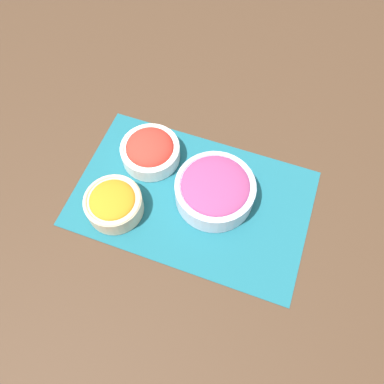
% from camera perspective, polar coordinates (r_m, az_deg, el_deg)
% --- Properties ---
extents(ground_plane, '(3.00, 3.00, 0.00)m').
position_cam_1_polar(ground_plane, '(0.96, 0.00, -0.95)').
color(ground_plane, '#422D1E').
extents(placemat, '(0.59, 0.37, 0.00)m').
position_cam_1_polar(placemat, '(0.95, 0.00, -0.90)').
color(placemat, '#195B6B').
rests_on(placemat, ground_plane).
extents(onion_bowl, '(0.20, 0.20, 0.08)m').
position_cam_1_polar(onion_bowl, '(0.92, 3.53, 0.46)').
color(onion_bowl, silver).
rests_on(onion_bowl, placemat).
extents(carrot_bowl, '(0.14, 0.14, 0.07)m').
position_cam_1_polar(carrot_bowl, '(0.93, -11.87, -1.66)').
color(carrot_bowl, beige).
rests_on(carrot_bowl, placemat).
extents(tomato_bowl, '(0.15, 0.15, 0.07)m').
position_cam_1_polar(tomato_bowl, '(0.99, -6.39, 6.38)').
color(tomato_bowl, white).
rests_on(tomato_bowl, placemat).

